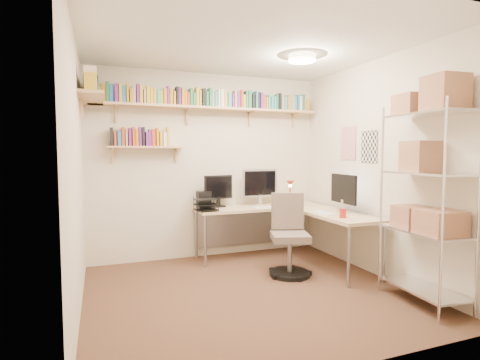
# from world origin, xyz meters

# --- Properties ---
(ground) EXTENTS (3.20, 3.20, 0.00)m
(ground) POSITION_xyz_m (0.00, 0.00, 0.00)
(ground) COLOR #442D1D
(ground) RESTS_ON ground
(room_shell) EXTENTS (3.24, 3.04, 2.52)m
(room_shell) POSITION_xyz_m (0.00, 0.00, 1.55)
(room_shell) COLOR beige
(room_shell) RESTS_ON ground
(wall_shelves) EXTENTS (3.12, 1.09, 0.80)m
(wall_shelves) POSITION_xyz_m (-0.41, 1.30, 2.03)
(wall_shelves) COLOR tan
(wall_shelves) RESTS_ON ground
(corner_desk) EXTENTS (1.85, 1.80, 1.20)m
(corner_desk) POSITION_xyz_m (0.69, 0.98, 0.69)
(corner_desk) COLOR #DCB78F
(corner_desk) RESTS_ON ground
(office_chair) EXTENTS (0.53, 0.54, 0.95)m
(office_chair) POSITION_xyz_m (0.65, 0.37, 0.40)
(office_chair) COLOR black
(office_chair) RESTS_ON ground
(wire_rack) EXTENTS (0.46, 0.84, 2.10)m
(wire_rack) POSITION_xyz_m (1.42, -0.86, 1.30)
(wire_rack) COLOR silver
(wire_rack) RESTS_ON ground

